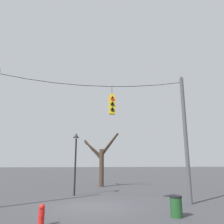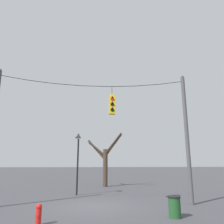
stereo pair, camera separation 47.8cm
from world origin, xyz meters
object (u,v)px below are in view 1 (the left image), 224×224
traffic_light_near_right_pole (112,105)px  trash_bin (176,206)px  fire_hydrant (41,215)px  bare_tree (102,160)px  utility_pole_right (186,136)px  street_lamp (76,149)px

traffic_light_near_right_pole → trash_bin: size_ratio=1.97×
traffic_light_near_right_pole → fire_hydrant: (-3.05, -3.31, -5.15)m
bare_tree → fire_hydrant: bare_tree is taller
utility_pole_right → fire_hydrant: (-7.45, -3.31, -3.37)m
traffic_light_near_right_pole → street_lamp: traffic_light_near_right_pole is taller
traffic_light_near_right_pole → trash_bin: (2.38, -2.74, -5.10)m
traffic_light_near_right_pole → bare_tree: 9.99m
street_lamp → fire_hydrant: (-0.93, -7.21, -2.80)m
street_lamp → trash_bin: (4.50, -6.64, -2.75)m
fire_hydrant → street_lamp: bearing=82.6°
utility_pole_right → traffic_light_near_right_pole: utility_pole_right is taller
street_lamp → bare_tree: size_ratio=0.83×
fire_hydrant → trash_bin: size_ratio=0.88×
bare_tree → utility_pole_right: bearing=-66.5°
utility_pole_right → bare_tree: 10.46m
street_lamp → trash_bin: 8.48m
utility_pole_right → street_lamp: bearing=149.1°
traffic_light_near_right_pole → fire_hydrant: traffic_light_near_right_pole is taller
utility_pole_right → trash_bin: utility_pole_right is taller
utility_pole_right → traffic_light_near_right_pole: (-4.40, 0.00, 1.78)m
utility_pole_right → fire_hydrant: 8.82m
utility_pole_right → fire_hydrant: utility_pole_right is taller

